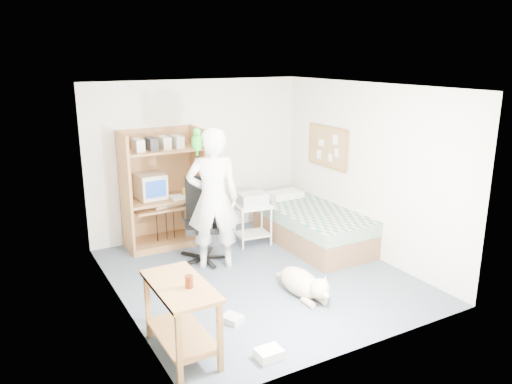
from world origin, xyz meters
The scene contains 21 objects.
floor centered at (0.00, 0.00, 0.00)m, with size 4.00×4.00×0.00m, color #485463.
wall_back centered at (0.00, 2.00, 1.25)m, with size 3.60×0.02×2.50m, color silver.
wall_right centered at (1.80, 0.00, 1.25)m, with size 0.02×4.00×2.50m, color silver.
wall_left centered at (-1.80, 0.00, 1.25)m, with size 0.02×4.00×2.50m, color silver.
ceiling centered at (0.00, 0.00, 2.50)m, with size 3.60×4.00×0.02m, color white.
computer_hutch centered at (-0.70, 1.74, 0.82)m, with size 1.20×0.63×1.80m.
bed centered at (1.30, 0.62, 0.29)m, with size 1.02×2.02×0.66m.
side_desk centered at (-1.55, -1.20, 0.49)m, with size 0.50×1.00×0.75m.
corkboard centered at (1.77, 0.90, 1.45)m, with size 0.04×0.94×0.66m.
office_chair centered at (-0.41, 0.89, 0.42)m, with size 0.68×0.68×1.18m.
person centered at (-0.39, 0.57, 0.98)m, with size 0.71×0.47×1.96m, color white.
parrot centered at (-0.59, 0.59, 1.79)m, with size 0.14×0.25×0.40m.
dog centered at (0.18, -0.77, 0.17)m, with size 0.36×1.04×0.39m.
printer_cart centered at (0.50, 1.07, 0.42)m, with size 0.58×0.48×0.64m.
printer centered at (0.50, 1.07, 0.73)m, with size 0.42×0.32×0.18m, color beige.
crt_monitor centered at (-0.88, 1.75, 0.96)m, with size 0.42×0.44×0.37m.
keyboard centered at (-0.68, 1.58, 0.67)m, with size 0.45×0.16×0.03m, color beige.
pencil_cup centered at (-0.37, 1.65, 0.82)m, with size 0.08×0.08×0.12m, color gold.
drink_glass centered at (-1.50, -1.31, 0.81)m, with size 0.08×0.08×0.12m, color #42190A.
floor_box_a centered at (-0.85, -1.70, 0.05)m, with size 0.25×0.20×0.10m, color white.
floor_box_b centered at (-0.86, -0.91, 0.04)m, with size 0.18×0.22×0.08m, color #B8B8B3.
Camera 1 is at (-3.05, -5.36, 2.88)m, focal length 35.00 mm.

